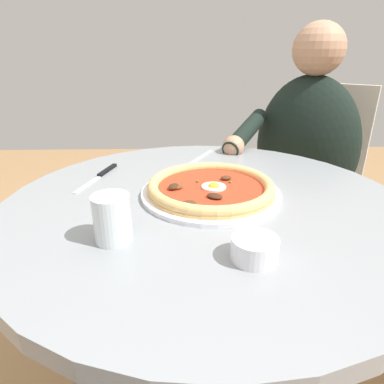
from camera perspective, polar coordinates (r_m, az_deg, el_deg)
dining_table at (r=0.82m, az=2.17°, el=-11.63°), size 0.89×0.89×0.73m
pizza_on_plate at (r=0.76m, az=3.21°, el=0.65°), size 0.31×0.31×0.03m
water_glass at (r=0.58m, az=-13.41°, el=-4.90°), size 0.06×0.06×0.08m
steak_knife at (r=0.91m, az=-15.01°, el=3.05°), size 0.20×0.07×0.01m
ramekin_capers at (r=0.54m, az=10.63°, el=-9.35°), size 0.07×0.07×0.04m
fork_utensil at (r=1.01m, az=1.29°, el=5.75°), size 0.17×0.10×0.00m
diner_person at (r=1.38m, az=17.58°, el=-0.85°), size 0.43×0.56×1.13m
cafe_chair_diner at (r=1.50m, az=19.72°, el=2.48°), size 0.55×0.55×0.91m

